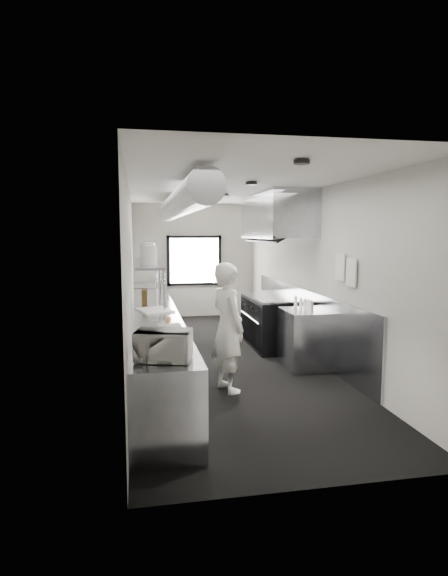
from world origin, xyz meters
name	(u,v)px	position (x,y,z in m)	size (l,w,h in m)	color
floor	(224,358)	(0.00, 0.00, 0.00)	(3.00, 8.00, 0.01)	black
ceiling	(224,188)	(0.00, 0.00, 2.80)	(3.00, 8.00, 0.01)	silver
wall_back	(194,261)	(0.00, 4.00, 1.40)	(3.00, 0.02, 2.80)	#B5B4AC
wall_front	(319,321)	(0.00, -4.00, 1.40)	(3.00, 0.02, 2.80)	#B5B4AC
wall_left	(130,277)	(-1.50, 0.00, 1.40)	(0.02, 8.00, 2.80)	#B5B4AC
wall_right	(311,274)	(1.50, 0.00, 1.40)	(0.02, 8.00, 2.80)	#B5B4AC
wall_cladding	(303,320)	(1.48, 0.30, 0.55)	(0.03, 5.50, 1.10)	#9396A0
hvac_duct	(178,205)	(-0.70, 0.40, 2.55)	(0.40, 0.40, 6.40)	#9799A0
service_window	(194,261)	(0.00, 3.96, 1.40)	(1.36, 0.05, 1.25)	white
exhaust_hood	(277,216)	(1.10, 0.70, 2.39)	(0.81, 2.20, 0.88)	#9396A0
prep_counter	(155,342)	(-1.15, -0.50, 0.45)	(0.70, 6.00, 0.90)	#9396A0
pass_shelf	(149,264)	(-1.19, 1.00, 1.54)	(0.45, 3.00, 0.68)	#9396A0
range	(272,321)	(1.04, 0.70, 0.47)	(0.88, 1.60, 0.94)	black
bottle_station	(305,339)	(1.15, -0.70, 0.45)	(0.65, 0.80, 0.90)	#9396A0
far_work_table	(149,305)	(-1.15, 3.20, 0.45)	(0.70, 1.20, 0.90)	#9396A0
notice_sheet_a	(340,267)	(1.47, -1.20, 1.60)	(0.02, 0.28, 0.38)	silver
notice_sheet_b	(351,273)	(1.47, -1.55, 1.55)	(0.02, 0.28, 0.38)	silver
line_cook	(228,327)	(-0.24, -1.52, 0.85)	(0.62, 0.41, 1.71)	white
microwave	(163,345)	(-1.16, -3.11, 1.04)	(0.47, 0.36, 0.28)	silver
deli_tub_a	(150,345)	(-1.28, -2.69, 0.95)	(0.13, 0.13, 0.09)	#B2BBAC
deli_tub_b	(145,337)	(-1.32, -2.31, 0.95)	(0.13, 0.13, 0.09)	#B2BBAC
newspaper	(170,326)	(-1.00, -1.56, 0.90)	(0.29, 0.36, 0.01)	beige
small_plate	(168,323)	(-1.01, -1.38, 0.91)	(0.16, 0.16, 0.01)	silver
pastry	(168,319)	(-1.01, -1.38, 0.96)	(0.09, 0.09, 0.09)	tan
cutting_board	(155,310)	(-1.14, -0.33, 0.91)	(0.45, 0.60, 0.02)	white
knife_block	(145,297)	(-1.27, 0.42, 1.02)	(0.10, 0.22, 0.24)	brown
plate_stack_a	(149,255)	(-1.20, 0.31, 1.72)	(0.26, 0.26, 0.30)	silver
plate_stack_b	(147,253)	(-1.21, 0.78, 1.74)	(0.26, 0.26, 0.34)	silver
plate_stack_c	(147,253)	(-1.21, 1.08, 1.73)	(0.23, 0.23, 0.32)	silver
plate_stack_d	(147,251)	(-1.20, 1.70, 1.73)	(0.21, 0.21, 0.33)	silver
squeeze_bottle_a	(311,307)	(1.12, -1.02, 0.99)	(0.06, 0.06, 0.19)	white
squeeze_bottle_b	(308,306)	(1.13, -0.86, 0.99)	(0.06, 0.06, 0.18)	white
squeeze_bottle_c	(305,305)	(1.13, -0.73, 0.99)	(0.06, 0.06, 0.17)	white
squeeze_bottle_d	(301,304)	(1.12, -0.58, 0.98)	(0.05, 0.05, 0.16)	white
squeeze_bottle_e	(296,302)	(1.11, -0.35, 0.98)	(0.05, 0.05, 0.16)	white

